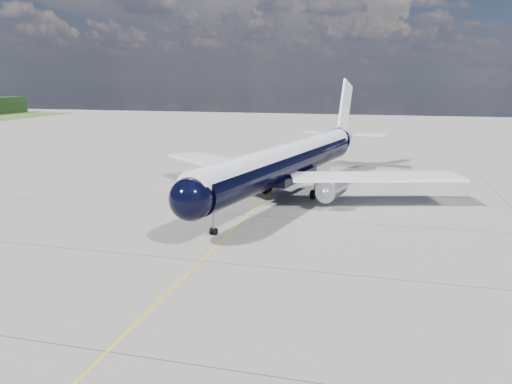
% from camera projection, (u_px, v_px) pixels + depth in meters
% --- Properties ---
extents(ground, '(320.00, 320.00, 0.00)m').
position_uv_depth(ground, '(258.00, 205.00, 61.50)').
color(ground, gray).
rests_on(ground, ground).
extents(taxiway_centerline, '(0.16, 160.00, 0.01)m').
position_uv_depth(taxiway_centerline, '(247.00, 215.00, 56.78)').
color(taxiway_centerline, yellow).
rests_on(taxiway_centerline, ground).
extents(main_airliner, '(42.22, 52.11, 15.20)m').
position_uv_depth(main_airliner, '(290.00, 161.00, 65.21)').
color(main_airliner, black).
rests_on(main_airliner, ground).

